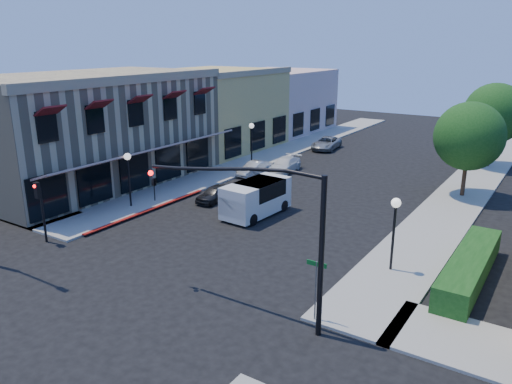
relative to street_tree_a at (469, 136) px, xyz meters
The scene contains 22 objects.
ground 24.06m from the street_tree_a, 111.80° to the right, with size 120.00×120.00×0.00m, color black.
sidewalk_left 18.71m from the street_tree_a, 164.10° to the left, with size 3.50×50.00×0.12m, color gray.
sidewalk_right 6.49m from the street_tree_a, 90.57° to the left, with size 3.50×50.00×0.12m, color gray.
curb_red_strip 21.45m from the street_tree_a, 138.28° to the right, with size 0.25×10.00×0.06m, color maroon.
corner_brick_building 26.63m from the street_tree_a, 155.60° to the right, with size 11.77×18.20×8.10m.
yellow_stucco_building 24.63m from the street_tree_a, behind, with size 10.00×12.00×7.60m, color #D6BB60.
pink_stucco_building 29.10m from the street_tree_a, 146.64° to the left, with size 10.00×12.00×7.00m, color beige.
hedge 13.96m from the street_tree_a, 77.42° to the right, with size 1.40×8.00×1.10m, color #134112.
street_tree_a is the anchor object (origin of this frame).
street_tree_b 10.01m from the street_tree_a, 90.00° to the left, with size 4.94×4.94×7.02m.
signal_mast_arm 20.71m from the street_tree_a, 98.17° to the right, with size 8.01×0.39×6.00m.
secondary_signal 26.64m from the street_tree_a, 129.21° to the right, with size 0.28×0.42×3.32m.
street_name_sign 20.00m from the street_tree_a, 93.76° to the right, with size 0.80×0.06×2.50m.
lamppost_left_near 22.30m from the street_tree_a, 141.02° to the right, with size 0.44×0.44×3.57m.
lamppost_left_far 17.36m from the street_tree_a, behind, with size 0.44×0.44×3.57m.
lamppost_right_near 14.08m from the street_tree_a, 91.23° to the right, with size 0.44×0.44×3.57m.
lamppost_right_far 2.49m from the street_tree_a, 98.53° to the left, with size 0.44×0.44×3.57m.
white_van 14.93m from the street_tree_a, 132.08° to the right, with size 2.35×4.84×2.09m.
parked_car_a 17.27m from the street_tree_a, 143.67° to the right, with size 1.26×3.12×1.06m, color black.
parked_car_b 15.72m from the street_tree_a, 168.69° to the right, with size 1.18×3.37×1.11m, color silver.
parked_car_c 14.09m from the street_tree_a, behind, with size 1.62×4.00×1.16m, color silver.
parked_car_d 17.59m from the street_tree_a, 147.74° to the left, with size 2.02×4.38×1.22m, color #929496.
Camera 1 is at (14.76, -13.03, 10.24)m, focal length 35.00 mm.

